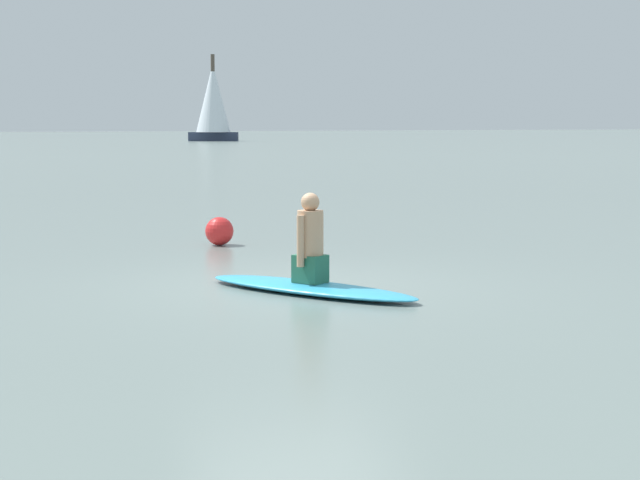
{
  "coord_description": "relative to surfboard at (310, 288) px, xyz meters",
  "views": [
    {
      "loc": [
        4.93,
        11.28,
        1.94
      ],
      "look_at": [
        0.12,
        0.89,
        0.65
      ],
      "focal_mm": 58.99,
      "sensor_mm": 36.0,
      "label": 1
    }
  ],
  "objects": [
    {
      "name": "person_paddler",
      "position": [
        0.0,
        0.0,
        0.52
      ],
      "size": [
        0.43,
        0.43,
        1.02
      ],
      "rotation": [
        0.0,
        0.0,
        -1.08
      ],
      "color": "#26664C",
      "rests_on": "surfboard"
    },
    {
      "name": "buoy_marker",
      "position": [
        -0.61,
        -4.82,
        0.16
      ],
      "size": [
        0.45,
        0.45,
        0.45
      ],
      "primitive_type": "sphere",
      "color": "red",
      "rests_on": "ground"
    },
    {
      "name": "ground_plane",
      "position": [
        -0.06,
        -0.52,
        -0.06
      ],
      "size": [
        400.0,
        400.0,
        0.0
      ],
      "primitive_type": "plane",
      "color": "slate"
    },
    {
      "name": "surfboard",
      "position": [
        0.0,
        0.0,
        0.0
      ],
      "size": [
        1.97,
        2.87,
        0.12
      ],
      "primitive_type": "ellipsoid",
      "rotation": [
        0.0,
        0.0,
        -1.08
      ],
      "color": "#339EC6",
      "rests_on": "ground"
    },
    {
      "name": "sailboat_far_left",
      "position": [
        -30.19,
        -90.56,
        3.98
      ],
      "size": [
        5.14,
        4.6,
        8.67
      ],
      "rotation": [
        0.0,
        0.0,
        2.72
      ],
      "color": "#2D3851",
      "rests_on": "ground"
    }
  ]
}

